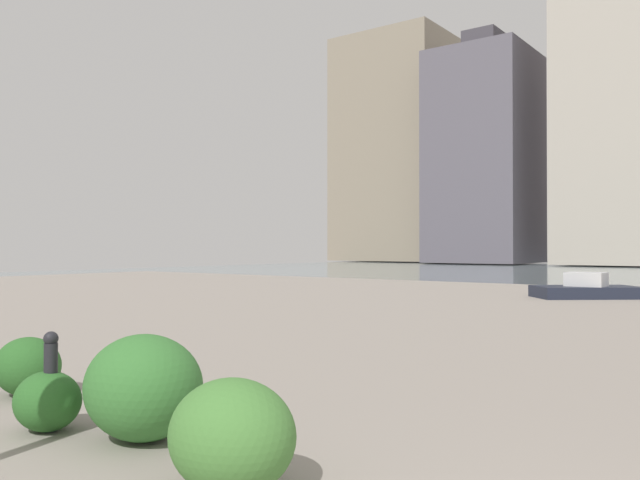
% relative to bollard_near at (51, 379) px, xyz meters
% --- Properties ---
extents(building_annex, '(10.15, 10.62, 25.01)m').
position_rel_bollard_near_xyz_m(building_annex, '(21.73, -63.13, 11.01)').
color(building_annex, '#5B5660').
rests_on(building_annex, ground).
extents(building_highrise, '(13.49, 12.90, 27.61)m').
position_rel_bollard_near_xyz_m(building_highrise, '(34.72, -67.80, 13.34)').
color(building_highrise, gray).
rests_on(building_highrise, ground).
extents(bollard_near, '(0.13, 0.13, 0.89)m').
position_rel_bollard_near_xyz_m(bollard_near, '(0.00, 0.00, 0.00)').
color(bollard_near, '#232328').
rests_on(bollard_near, ground).
extents(shrub_low, '(0.90, 0.81, 0.77)m').
position_rel_bollard_near_xyz_m(shrub_low, '(-2.33, 0.07, -0.08)').
color(shrub_low, '#477F38').
rests_on(shrub_low, ground).
extents(shrub_round, '(0.76, 0.69, 0.65)m').
position_rel_bollard_near_xyz_m(shrub_round, '(1.50, -0.61, -0.14)').
color(shrub_round, '#2D6628').
rests_on(shrub_round, ground).
extents(shrub_wide, '(0.63, 0.57, 0.53)m').
position_rel_bollard_near_xyz_m(shrub_wide, '(0.03, 0.01, -0.20)').
color(shrub_wide, '#2D6628').
rests_on(shrub_wide, ground).
extents(shrub_tall, '(1.06, 0.96, 0.90)m').
position_rel_bollard_near_xyz_m(shrub_tall, '(-0.88, -0.33, -0.01)').
color(shrub_tall, '#387533').
rests_on(shrub_tall, ground).
extents(boat, '(3.51, 3.29, 0.95)m').
position_rel_bollard_near_xyz_m(boat, '(0.12, -18.74, -0.25)').
color(boat, '#1E2333').
rests_on(boat, ground).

